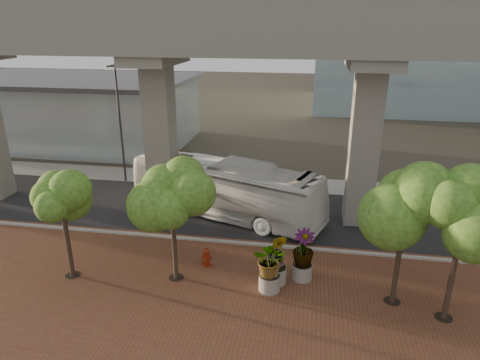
# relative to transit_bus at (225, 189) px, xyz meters

# --- Properties ---
(ground) EXTENTS (160.00, 160.00, 0.00)m
(ground) POSITION_rel_transit_bus_xyz_m (1.95, -1.59, -1.73)
(ground) COLOR #3A362A
(ground) RESTS_ON ground
(brick_plaza) EXTENTS (70.00, 13.00, 0.06)m
(brick_plaza) POSITION_rel_transit_bus_xyz_m (1.95, -9.59, -1.70)
(brick_plaza) COLOR brown
(brick_plaza) RESTS_ON ground
(asphalt_road) EXTENTS (90.00, 8.00, 0.04)m
(asphalt_road) POSITION_rel_transit_bus_xyz_m (1.95, 0.41, -1.71)
(asphalt_road) COLOR black
(asphalt_road) RESTS_ON ground
(curb_strip) EXTENTS (70.00, 0.25, 0.16)m
(curb_strip) POSITION_rel_transit_bus_xyz_m (1.95, -3.59, -1.65)
(curb_strip) COLOR #9F9C94
(curb_strip) RESTS_ON ground
(far_sidewalk) EXTENTS (90.00, 3.00, 0.06)m
(far_sidewalk) POSITION_rel_transit_bus_xyz_m (1.95, 5.91, -1.70)
(far_sidewalk) COLOR #9F9C94
(far_sidewalk) RESTS_ON ground
(transit_viaduct) EXTENTS (72.00, 5.60, 12.40)m
(transit_viaduct) POSITION_rel_transit_bus_xyz_m (1.95, 0.41, 5.55)
(transit_viaduct) COLOR gray
(transit_viaduct) RESTS_ON ground
(station_pavilion) EXTENTS (23.00, 13.00, 6.30)m
(station_pavilion) POSITION_rel_transit_bus_xyz_m (-18.05, 14.41, 1.49)
(station_pavilion) COLOR #ACBEC4
(station_pavilion) RESTS_ON ground
(transit_bus) EXTENTS (12.66, 7.09, 3.46)m
(transit_bus) POSITION_rel_transit_bus_xyz_m (0.00, 0.00, 0.00)
(transit_bus) COLOR white
(transit_bus) RESTS_ON ground
(fire_hydrant) EXTENTS (0.48, 0.43, 0.96)m
(fire_hydrant) POSITION_rel_transit_bus_xyz_m (0.28, -5.98, -1.21)
(fire_hydrant) COLOR maroon
(fire_hydrant) RESTS_ON ground
(planter_front) EXTENTS (2.12, 2.12, 2.33)m
(planter_front) POSITION_rel_transit_bus_xyz_m (3.54, -7.51, -0.26)
(planter_front) COLOR #A6A296
(planter_front) RESTS_ON ground
(planter_right) EXTENTS (2.31, 2.31, 2.46)m
(planter_right) POSITION_rel_transit_bus_xyz_m (4.93, -6.36, -0.18)
(planter_right) COLOR gray
(planter_right) RESTS_ON ground
(planter_left) EXTENTS (2.26, 2.26, 2.48)m
(planter_left) POSITION_rel_transit_bus_xyz_m (3.75, -6.86, -0.16)
(planter_left) COLOR #ABA59A
(planter_left) RESTS_ON ground
(street_tree_far_west) EXTENTS (3.17, 3.17, 5.49)m
(street_tree_far_west) POSITION_rel_transit_bus_xyz_m (-5.73, -7.93, 2.35)
(street_tree_far_west) COLOR #403124
(street_tree_far_west) RESTS_ON ground
(street_tree_near_west) EXTENTS (3.81, 3.81, 6.01)m
(street_tree_near_west) POSITION_rel_transit_bus_xyz_m (-0.85, -7.30, 2.58)
(street_tree_near_west) COLOR #403124
(street_tree_near_west) RESTS_ON ground
(street_tree_near_east) EXTENTS (4.17, 4.17, 6.62)m
(street_tree_near_east) POSITION_rel_transit_bus_xyz_m (8.82, -7.47, 3.03)
(street_tree_near_east) COLOR #403124
(street_tree_near_east) RESTS_ON ground
(street_tree_far_east) EXTENTS (3.42, 3.42, 6.32)m
(street_tree_far_east) POSITION_rel_transit_bus_xyz_m (10.72, -8.24, 3.07)
(street_tree_far_east) COLOR #403124
(street_tree_far_east) RESTS_ON ground
(streetlamp_west) EXTENTS (0.42, 1.23, 8.52)m
(streetlamp_west) POSITION_rel_transit_bus_xyz_m (-8.58, 4.43, 3.24)
(streetlamp_west) COLOR #2D2D32
(streetlamp_west) RESTS_ON ground
(streetlamp_east) EXTENTS (0.39, 1.14, 7.85)m
(streetlamp_east) POSITION_rel_transit_bus_xyz_m (8.88, 5.33, 2.86)
(streetlamp_east) COLOR #2E2E34
(streetlamp_east) RESTS_ON ground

